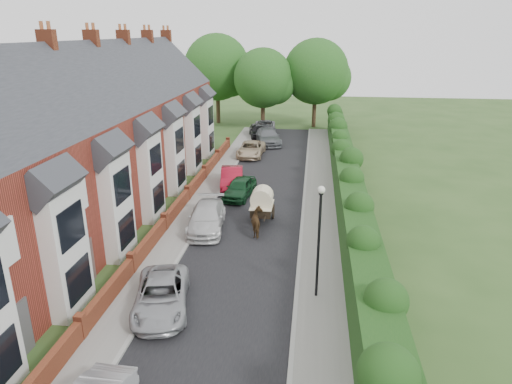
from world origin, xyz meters
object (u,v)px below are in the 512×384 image
car_silver_b (161,295)px  car_grey (268,136)px  car_white (207,218)px  car_red (232,178)px  lamppost (319,229)px  car_black (258,131)px  horse_cart (262,202)px  car_green (240,188)px  car_beige (251,149)px  horse (258,222)px

car_silver_b → car_grey: bearing=74.3°
car_white → car_red: 7.60m
car_silver_b → car_red: bearing=76.4°
lamppost → car_black: 32.02m
car_grey → horse_cart: size_ratio=1.76×
car_white → horse_cart: bearing=19.7°
car_silver_b → car_red: (0.15, 15.88, 0.10)m
car_black → car_red: bearing=-101.7°
horse_cart → car_grey: bearing=94.8°
car_green → horse_cart: bearing=-55.4°
car_beige → car_white: bearing=-89.9°
lamppost → car_black: size_ratio=1.20×
car_white → car_black: 24.67m
car_green → car_silver_b: bearing=-86.0°
lamppost → horse_cart: (-3.31, 8.09, -2.04)m
car_beige → car_green: bearing=-84.9°
car_grey → lamppost: bearing=-95.0°
car_white → car_black: car_black is taller
car_white → car_grey: size_ratio=0.91×
car_white → car_red: bearing=82.8°
horse_cart → horse: bearing=-90.0°
car_beige → horse_cart: 15.47m
car_black → horse: horse is taller
car_red → car_beige: 9.11m
car_beige → car_grey: bearing=79.4°
car_green → horse_cart: (2.02, -4.11, 0.57)m
car_grey → horse_cart: horse_cart is taller
car_red → car_grey: (1.25, 14.17, 0.04)m
horse_cart → car_beige: bearing=100.3°
car_white → car_beige: car_white is taller
car_white → car_beige: size_ratio=1.02×
lamppost → car_green: size_ratio=1.28×
car_beige → car_grey: 5.17m
horse → car_white: bearing=-22.6°
car_green → horse: size_ratio=2.31×
car_white → car_green: (1.07, 5.60, -0.02)m
lamppost → car_grey: (-5.00, 28.37, -2.52)m
car_white → car_grey: (1.40, 21.77, 0.07)m
car_red → car_silver_b: bearing=-99.2°
car_red → lamppost: bearing=-74.9°
car_white → car_grey: bearing=80.3°
car_white → horse_cart: 3.48m
lamppost → car_beige: lamppost is taller
car_red → horse: size_ratio=2.57×
lamppost → car_black: lamppost is taller
car_silver_b → car_beige: size_ratio=0.97×
car_grey → car_silver_b: bearing=-107.7°
car_silver_b → car_white: bearing=76.9°
car_grey → car_black: size_ratio=1.25×
car_silver_b → horse: 8.47m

